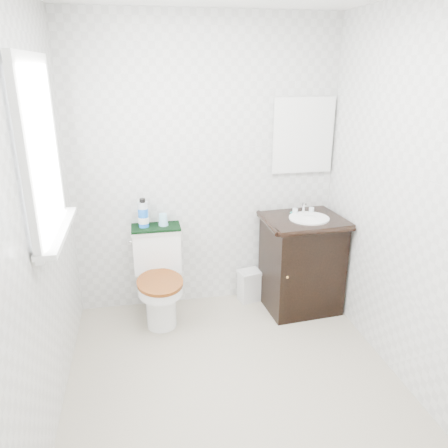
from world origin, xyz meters
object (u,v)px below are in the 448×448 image
object	(u,v)px
mouthwash_bottle	(143,214)
trash_bin	(249,285)
toilet	(159,281)
cup	(163,220)
vanity	(302,261)

from	to	relation	value
mouthwash_bottle	trash_bin	bearing A→B (deg)	-0.70
mouthwash_bottle	toilet	bearing A→B (deg)	-53.82
toilet	cup	world-z (taller)	cup
toilet	vanity	world-z (taller)	vanity
cup	mouthwash_bottle	bearing A→B (deg)	-179.02
mouthwash_bottle	cup	bearing A→B (deg)	0.98
trash_bin	cup	bearing A→B (deg)	178.94
toilet	vanity	bearing A→B (deg)	-3.19
trash_bin	mouthwash_bottle	bearing A→B (deg)	179.30
vanity	cup	distance (m)	1.22
vanity	trash_bin	distance (m)	0.53
toilet	trash_bin	size ratio (longest dim) A/B	2.61
trash_bin	mouthwash_bottle	world-z (taller)	mouthwash_bottle
cup	trash_bin	bearing A→B (deg)	-1.06
vanity	mouthwash_bottle	size ratio (longest dim) A/B	3.88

